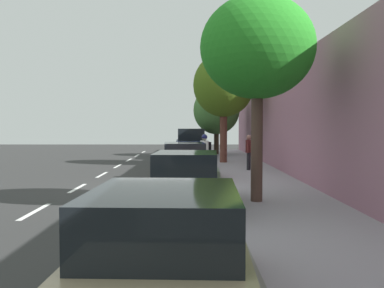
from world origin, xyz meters
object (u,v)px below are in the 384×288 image
(parked_sedan_tan_second, at_px, (166,261))
(parked_sedan_grey_mid, at_px, (188,182))
(parked_sedan_red_far, at_px, (186,162))
(street_tree_mid_block, at_px, (259,48))
(street_tree_far_end, at_px, (225,85))
(street_tree_corner, at_px, (218,110))
(pedestrian_on_phone, at_px, (250,150))
(bicycle_at_curb, at_px, (202,163))
(parked_suv_dark_blue_farthest, at_px, (192,143))
(cyclist_with_backpack, at_px, (207,149))

(parked_sedan_tan_second, relative_size, parked_sedan_grey_mid, 1.00)
(parked_sedan_red_far, xyz_separation_m, street_tree_mid_block, (2.04, -5.57, 3.49))
(parked_sedan_grey_mid, distance_m, street_tree_far_end, 13.73)
(street_tree_corner, relative_size, pedestrian_on_phone, 3.01)
(bicycle_at_curb, distance_m, pedestrian_on_phone, 2.59)
(street_tree_corner, xyz_separation_m, pedestrian_on_phone, (0.86, -11.16, -2.20))
(parked_sedan_tan_second, height_order, pedestrian_on_phone, pedestrian_on_phone)
(bicycle_at_curb, relative_size, street_tree_far_end, 0.23)
(parked_sedan_grey_mid, bearing_deg, parked_suv_dark_blue_farthest, 89.79)
(parked_sedan_grey_mid, relative_size, bicycle_at_curb, 3.28)
(cyclist_with_backpack, distance_m, street_tree_mid_block, 9.69)
(street_tree_mid_block, xyz_separation_m, pedestrian_on_phone, (0.86, 8.37, -3.18))
(street_tree_far_end, bearing_deg, pedestrian_on_phone, -78.27)
(street_tree_corner, bearing_deg, parked_sedan_tan_second, -94.35)
(parked_suv_dark_blue_farthest, distance_m, pedestrian_on_phone, 9.40)
(parked_suv_dark_blue_farthest, bearing_deg, parked_sedan_tan_second, -90.49)
(parked_sedan_grey_mid, height_order, street_tree_far_end, street_tree_far_end)
(street_tree_far_end, relative_size, pedestrian_on_phone, 3.76)
(parked_sedan_red_far, bearing_deg, street_tree_far_end, 73.67)
(parked_sedan_grey_mid, relative_size, street_tree_far_end, 0.74)
(parked_sedan_tan_second, relative_size, street_tree_mid_block, 0.82)
(parked_suv_dark_blue_farthest, distance_m, street_tree_far_end, 6.18)
(parked_sedan_red_far, distance_m, street_tree_mid_block, 6.88)
(parked_sedan_red_far, height_order, parked_suv_dark_blue_farthest, parked_suv_dark_blue_farthest)
(parked_sedan_tan_second, bearing_deg, street_tree_far_end, 84.11)
(street_tree_mid_block, distance_m, pedestrian_on_phone, 8.99)
(parked_sedan_grey_mid, bearing_deg, pedestrian_on_phone, 72.96)
(parked_suv_dark_blue_farthest, xyz_separation_m, street_tree_far_end, (1.82, -4.86, 3.36))
(parked_sedan_tan_second, bearing_deg, parked_sedan_grey_mid, 88.73)
(bicycle_at_curb, bearing_deg, parked_sedan_tan_second, -92.36)
(parked_suv_dark_blue_farthest, bearing_deg, street_tree_far_end, -69.53)
(bicycle_at_curb, bearing_deg, street_tree_far_end, 65.81)
(bicycle_at_curb, xyz_separation_m, cyclist_with_backpack, (0.22, -0.44, 0.72))
(bicycle_at_curb, distance_m, street_tree_far_end, 5.17)
(parked_sedan_tan_second, distance_m, parked_sedan_red_far, 12.68)
(bicycle_at_curb, height_order, street_tree_far_end, street_tree_far_end)
(street_tree_mid_block, bearing_deg, cyclist_with_backpack, 97.00)
(parked_suv_dark_blue_farthest, xyz_separation_m, bicycle_at_curb, (0.48, -7.84, -0.65))
(parked_sedan_tan_second, xyz_separation_m, parked_sedan_grey_mid, (0.14, 6.52, 0.00))
(parked_sedan_red_far, xyz_separation_m, parked_suv_dark_blue_farthest, (0.22, 11.81, 0.27))
(parked_sedan_red_far, height_order, street_tree_corner, street_tree_corner)
(street_tree_far_end, bearing_deg, street_tree_corner, 90.00)
(street_tree_mid_block, bearing_deg, parked_sedan_red_far, 110.06)
(parked_sedan_grey_mid, relative_size, pedestrian_on_phone, 2.80)
(cyclist_with_backpack, bearing_deg, parked_sedan_tan_second, -93.21)
(bicycle_at_curb, relative_size, cyclist_with_backpack, 0.76)
(cyclist_with_backpack, bearing_deg, street_tree_corner, 83.88)
(cyclist_with_backpack, distance_m, street_tree_corner, 10.71)
(parked_suv_dark_blue_farthest, height_order, street_tree_far_end, street_tree_far_end)
(bicycle_at_curb, relative_size, street_tree_mid_block, 0.25)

